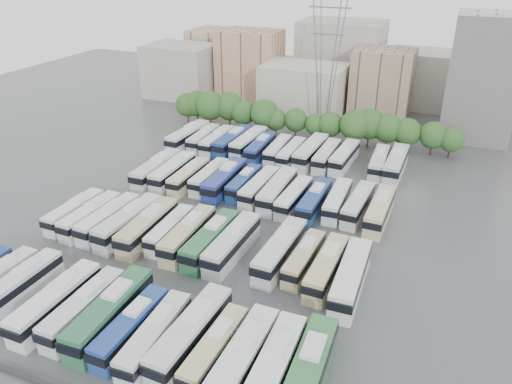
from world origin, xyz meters
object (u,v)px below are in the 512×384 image
at_px(bus_r1_s6, 188,234).
at_px(bus_r3_s6, 278,150).
at_px(bus_r2_s7, 260,187).
at_px(bus_r3_s7, 291,153).
at_px(bus_r0_s5, 84,308).
at_px(bus_r3_s13, 396,164).
at_px(apartment_tower, 484,78).
at_px(bus_r1_s7, 211,240).
at_px(bus_r2_s4, 210,177).
at_px(bus_r2_s8, 277,190).
at_px(bus_r0_s6, 110,312).
at_px(bus_r2_s9, 294,197).
at_px(bus_r0_s12, 273,371).
at_px(bus_r3_s2, 217,141).
at_px(bus_r3_s0, 188,136).
at_px(bus_r1_s12, 327,267).
at_px(bus_r2_s12, 358,204).
at_px(bus_r3_s3, 233,141).
at_px(bus_r2_s13, 380,210).
at_px(bus_r0_s7, 131,327).
at_px(bus_r0_s8, 155,336).
at_px(bus_r3_s5, 260,148).
at_px(bus_r2_s6, 244,183).
at_px(bus_r0_s11, 242,360).
at_px(bus_r1_s2, 109,219).
at_px(bus_r3_s8, 311,152).
at_px(bus_r1_s5, 170,230).
at_px(bus_r3_s12, 379,162).
at_px(bus_r0_s2, 20,285).
at_px(bus_r2_s5, 225,180).
at_px(bus_r1_s0, 75,211).
at_px(bus_r3_s9, 327,156).
at_px(electricity_pylon, 328,46).
at_px(bus_r3_s1, 204,138).
at_px(bus_r2_s3, 189,176).
at_px(bus_r3_s4, 249,142).
at_px(bus_r1_s8, 232,243).
at_px(bus_r2_s2, 173,171).
at_px(bus_r2_s11, 337,200).
at_px(bus_r0_s13, 308,374).
at_px(bus_r0_s9, 191,333).
at_px(bus_r1_s10, 280,250).
at_px(bus_r1_s3, 129,222).
at_px(bus_r1_s4, 148,226).
at_px(bus_r2_s10, 314,201).
at_px(bus_r0_s10, 215,349).
at_px(bus_r1_s11, 304,258).
at_px(bus_r1_s13, 351,277).

relative_size(bus_r1_s6, bus_r3_s6, 1.10).
xyz_separation_m(bus_r2_s7, bus_r3_s7, (-0.08, 16.68, -0.09)).
bearing_deg(bus_r0_s5, bus_r3_s13, 64.40).
height_order(apartment_tower, bus_r1_s7, apartment_tower).
bearing_deg(bus_r2_s4, bus_r2_s8, -4.04).
bearing_deg(bus_r0_s6, bus_r2_s9, 72.70).
height_order(bus_r0_s12, bus_r3_s2, bus_r0_s12).
bearing_deg(bus_r3_s0, bus_r1_s12, -38.68).
bearing_deg(bus_r3_s0, bus_r3_s2, 6.43).
relative_size(bus_r2_s12, bus_r3_s3, 0.91).
relative_size(bus_r0_s5, bus_r2_s13, 0.97).
bearing_deg(bus_r3_s7, bus_r3_s3, 177.03).
relative_size(bus_r0_s7, bus_r0_s8, 0.96).
bearing_deg(bus_r3_s5, bus_r2_s6, -79.12).
height_order(bus_r0_s11, bus_r2_s13, bus_r0_s11).
height_order(bus_r1_s2, bus_r3_s8, bus_r3_s8).
bearing_deg(bus_r1_s5, bus_r3_s7, 76.99).
xyz_separation_m(bus_r0_s8, bus_r1_s12, (13.19, 18.79, 0.06)).
bearing_deg(bus_r3_s12, bus_r3_s0, -179.78).
height_order(bus_r0_s2, bus_r2_s9, bus_r0_s2).
bearing_deg(bus_r2_s5, bus_r3_s6, 77.57).
height_order(bus_r1_s0, bus_r3_s9, bus_r3_s9).
xyz_separation_m(bus_r1_s7, bus_r2_s12, (16.40, 18.40, -0.15)).
distance_m(electricity_pylon, bus_r2_s9, 42.81).
relative_size(bus_r0_s11, bus_r3_s1, 1.15).
relative_size(bus_r1_s7, bus_r2_s3, 1.13).
bearing_deg(bus_r3_s8, bus_r2_s5, -116.52).
xyz_separation_m(bus_r2_s7, bus_r3_s2, (-16.37, 16.90, 0.01)).
bearing_deg(bus_r0_s8, bus_r2_s6, 97.57).
bearing_deg(bus_r3_s4, bus_r1_s8, -67.61).
xyz_separation_m(bus_r2_s9, bus_r3_s8, (-2.99, 19.09, 0.31)).
bearing_deg(bus_r1_s0, bus_r1_s5, 4.59).
bearing_deg(bus_r3_s2, bus_r3_s4, 11.48).
distance_m(bus_r0_s7, bus_r3_s3, 55.80).
height_order(bus_r2_s2, bus_r2_s7, bus_r2_s2).
xyz_separation_m(bus_r1_s5, bus_r3_s9, (13.40, 35.25, 0.18)).
distance_m(bus_r2_s11, bus_r3_s13, 19.15).
distance_m(bus_r0_s11, bus_r0_s13, 6.53).
distance_m(electricity_pylon, bus_r2_s6, 40.73).
bearing_deg(bus_r1_s5, bus_r2_s8, 57.86).
xyz_separation_m(bus_r0_s9, bus_r1_s2, (-23.32, 16.87, -0.18)).
height_order(bus_r2_s9, bus_r2_s13, bus_r2_s13).
distance_m(bus_r1_s10, bus_r2_s6, 22.22).
xyz_separation_m(bus_r1_s2, bus_r1_s3, (3.48, 0.11, 0.16)).
height_order(bus_r1_s4, bus_r3_s5, bus_r1_s4).
distance_m(apartment_tower, bus_r2_s10, 53.28).
relative_size(bus_r0_s10, bus_r2_s7, 0.94).
bearing_deg(bus_r1_s11, bus_r2_s4, 144.67).
distance_m(bus_r1_s0, bus_r1_s13, 42.89).
bearing_deg(bus_r2_s13, bus_r3_s3, 152.14).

